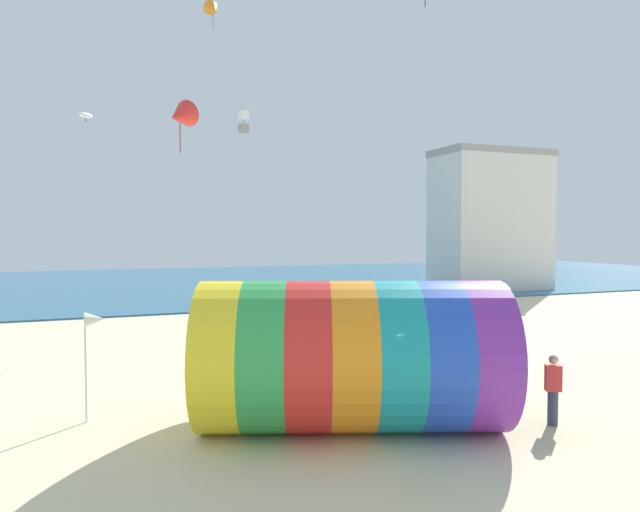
# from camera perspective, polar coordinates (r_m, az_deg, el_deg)

# --- Properties ---
(ground_plane) EXTENTS (120.00, 120.00, 0.00)m
(ground_plane) POSITION_cam_1_polar(r_m,az_deg,el_deg) (14.10, 9.84, -16.64)
(ground_plane) COLOR beige
(sea) EXTENTS (120.00, 40.00, 0.10)m
(sea) POSITION_cam_1_polar(r_m,az_deg,el_deg) (52.96, -13.60, -2.57)
(sea) COLOR #236084
(sea) RESTS_ON ground
(giant_inflatable_tube) EXTENTS (7.70, 5.64, 3.47)m
(giant_inflatable_tube) POSITION_cam_1_polar(r_m,az_deg,el_deg) (13.43, 3.24, -9.89)
(giant_inflatable_tube) COLOR yellow
(giant_inflatable_tube) RESTS_ON ground
(kite_handler) EXTENTS (0.42, 0.36, 1.69)m
(kite_handler) POSITION_cam_1_polar(r_m,az_deg,el_deg) (14.95, 22.28, -12.23)
(kite_handler) COLOR #383D56
(kite_handler) RESTS_ON ground
(kite_white_box) EXTENTS (0.53, 0.53, 1.21)m
(kite_white_box) POSITION_cam_1_polar(r_m,az_deg,el_deg) (30.65, -7.64, 13.16)
(kite_white_box) COLOR white
(kite_white_parafoil) EXTENTS (0.79, 0.83, 0.42)m
(kite_white_parafoil) POSITION_cam_1_polar(r_m,az_deg,el_deg) (28.90, -22.39, 12.87)
(kite_white_parafoil) COLOR white
(kite_red_delta) EXTENTS (1.32, 1.31, 1.63)m
(kite_red_delta) POSITION_cam_1_polar(r_m,az_deg,el_deg) (18.14, -13.84, 13.46)
(kite_red_delta) COLOR red
(kite_orange_delta) EXTENTS (0.91, 1.11, 1.50)m
(kite_orange_delta) POSITION_cam_1_polar(r_m,az_deg,el_deg) (31.32, -10.67, 23.12)
(kite_orange_delta) COLOR orange
(promenade_building) EXTENTS (8.97, 4.80, 11.00)m
(promenade_building) POSITION_cam_1_polar(r_m,az_deg,el_deg) (46.97, 16.67, 3.43)
(promenade_building) COLOR silver
(promenade_building) RESTS_ON ground
(beach_flag) EXTENTS (0.47, 0.36, 2.67)m
(beach_flag) POSITION_cam_1_polar(r_m,az_deg,el_deg) (14.86, -21.69, -6.36)
(beach_flag) COLOR silver
(beach_flag) RESTS_ON ground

